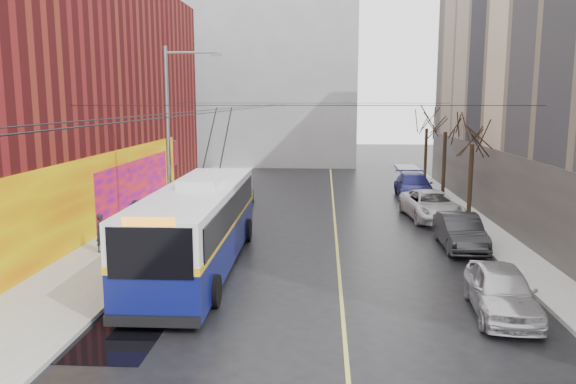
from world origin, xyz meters
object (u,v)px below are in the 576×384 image
object	(u,v)px
tree_mid	(446,120)
parked_car_a	(501,291)
tree_far	(427,119)
parked_car_b	(460,232)
pedestrian_b	(143,218)
pedestrian_c	(137,216)
parked_car_c	(431,205)
parked_car_d	(414,186)
trolleybus	(198,225)
following_car	(239,195)
streetlight_pole	(171,139)
tree_near	(473,130)
pedestrian_a	(101,233)

from	to	relation	value
tree_mid	parked_car_a	bearing A→B (deg)	-96.93
tree_far	parked_car_b	world-z (taller)	tree_far
pedestrian_b	pedestrian_c	bearing A→B (deg)	58.39
parked_car_c	parked_car_d	distance (m)	6.93
trolleybus	following_car	bearing A→B (deg)	91.00
streetlight_pole	parked_car_d	size ratio (longest dim) A/B	1.58
tree_near	parked_car_b	size ratio (longest dim) A/B	1.37
parked_car_d	pedestrian_a	bearing A→B (deg)	-134.32
tree_near	parked_car_c	bearing A→B (deg)	-175.47
trolleybus	pedestrian_a	bearing A→B (deg)	161.09
tree_far	parked_car_d	world-z (taller)	tree_far
tree_near	following_car	world-z (taller)	tree_near
parked_car_c	parked_car_d	bearing A→B (deg)	83.41
tree_far	pedestrian_a	distance (m)	28.92
tree_far	pedestrian_c	bearing A→B (deg)	-132.95
tree_mid	pedestrian_b	distance (m)	21.31
parked_car_a	pedestrian_b	xyz separation A→B (m)	(-14.26, 9.07, 0.16)
tree_mid	tree_near	bearing A→B (deg)	-90.00
tree_near	tree_mid	bearing A→B (deg)	90.00
streetlight_pole	tree_mid	size ratio (longest dim) A/B	1.35
following_car	pedestrian_a	distance (m)	12.50
trolleybus	following_car	distance (m)	13.33
parked_car_a	pedestrian_c	bearing A→B (deg)	151.53
streetlight_pole	tree_near	size ratio (longest dim) A/B	1.41
streetlight_pole	parked_car_b	bearing A→B (deg)	-1.92
pedestrian_b	parked_car_a	bearing A→B (deg)	-105.18
parked_car_b	parked_car_c	size ratio (longest dim) A/B	0.82
trolleybus	parked_car_c	xyz separation A→B (m)	(10.94, 9.89, -0.95)
pedestrian_b	pedestrian_c	size ratio (longest dim) A/B	0.99
parked_car_d	following_car	world-z (taller)	parked_car_d
tree_mid	pedestrian_b	bearing A→B (deg)	-143.88
parked_car_b	parked_car_c	xyz separation A→B (m)	(-0.11, 6.27, 0.02)
tree_far	pedestrian_a	world-z (taller)	tree_far
tree_near	parked_car_a	distance (m)	15.20
parked_car_c	following_car	size ratio (longest dim) A/B	1.38
pedestrian_a	parked_car_d	bearing A→B (deg)	-20.60
streetlight_pole	trolleybus	world-z (taller)	streetlight_pole
streetlight_pole	parked_car_c	world-z (taller)	streetlight_pole
tree_mid	following_car	size ratio (longest dim) A/B	1.62
parked_car_b	streetlight_pole	bearing A→B (deg)	178.40
parked_car_c	following_car	bearing A→B (deg)	157.65
parked_car_d	pedestrian_c	bearing A→B (deg)	-142.11
pedestrian_b	parked_car_c	bearing A→B (deg)	-53.50
streetlight_pole	pedestrian_c	world-z (taller)	streetlight_pole
streetlight_pole	pedestrian_c	size ratio (longest dim) A/B	5.70
tree_mid	pedestrian_c	size ratio (longest dim) A/B	4.23
tree_far	trolleybus	xyz separation A→B (m)	(-13.05, -24.05, -3.41)
tree_near	parked_car_a	xyz separation A→B (m)	(-2.60, -14.38, -4.21)
streetlight_pole	trolleybus	distance (m)	5.52
trolleybus	pedestrian_c	world-z (taller)	trolleybus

